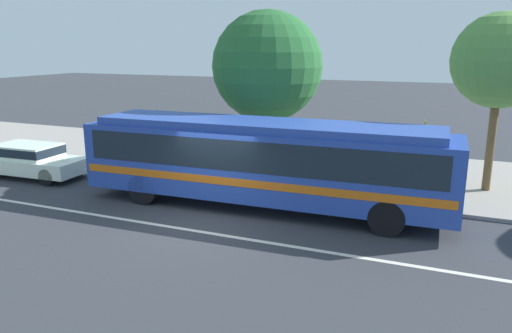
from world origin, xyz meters
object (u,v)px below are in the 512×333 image
(bus_stop_sign, at_px, (423,151))
(street_tree_near_stop, at_px, (267,67))
(transit_bus, at_px, (263,158))
(pedestrian_waiting_near_sign, at_px, (237,151))
(sedan_behind_bus, at_px, (30,159))
(street_tree_mid_block, at_px, (500,61))

(bus_stop_sign, height_order, street_tree_near_stop, street_tree_near_stop)
(street_tree_near_stop, bearing_deg, bus_stop_sign, -15.66)
(street_tree_near_stop, bearing_deg, transit_bus, -70.17)
(pedestrian_waiting_near_sign, bearing_deg, sedan_behind_bus, -157.21)
(pedestrian_waiting_near_sign, xyz_separation_m, bus_stop_sign, (6.92, -1.07, 0.77))
(sedan_behind_bus, relative_size, bus_stop_sign, 1.63)
(sedan_behind_bus, bearing_deg, street_tree_near_stop, 23.63)
(street_tree_mid_block, bearing_deg, bus_stop_sign, -130.14)
(bus_stop_sign, height_order, street_tree_mid_block, street_tree_mid_block)
(sedan_behind_bus, bearing_deg, bus_stop_sign, 8.10)
(transit_bus, relative_size, street_tree_near_stop, 1.89)
(bus_stop_sign, relative_size, street_tree_mid_block, 0.44)
(transit_bus, xyz_separation_m, street_tree_near_stop, (-1.32, 3.66, 2.63))
(pedestrian_waiting_near_sign, relative_size, street_tree_mid_block, 0.26)
(transit_bus, height_order, street_tree_near_stop, street_tree_near_stop)
(bus_stop_sign, xyz_separation_m, street_tree_near_stop, (-5.89, 1.65, 2.42))
(transit_bus, distance_m, street_tree_mid_block, 8.44)
(transit_bus, xyz_separation_m, pedestrian_waiting_near_sign, (-2.35, 3.08, -0.57))
(transit_bus, relative_size, pedestrian_waiting_near_sign, 7.38)
(sedan_behind_bus, bearing_deg, pedestrian_waiting_near_sign, 22.79)
(sedan_behind_bus, relative_size, pedestrian_waiting_near_sign, 2.73)
(street_tree_near_stop, relative_size, street_tree_mid_block, 1.04)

